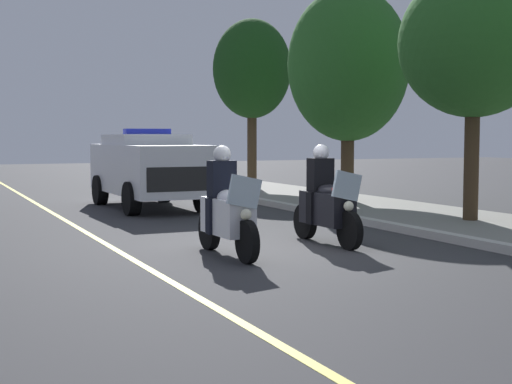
# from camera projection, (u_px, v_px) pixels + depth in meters

# --- Properties ---
(ground_plane) EXTENTS (80.00, 80.00, 0.00)m
(ground_plane) POSITION_uv_depth(u_px,v_px,m) (267.00, 247.00, 12.52)
(ground_plane) COLOR #333335
(curb_strip) EXTENTS (48.00, 0.24, 0.15)m
(curb_strip) POSITION_uv_depth(u_px,v_px,m) (424.00, 233.00, 13.83)
(curb_strip) COLOR #B7B5AD
(curb_strip) RESTS_ON ground
(sidewalk_strip) EXTENTS (48.00, 3.60, 0.10)m
(sidewalk_strip) POSITION_uv_depth(u_px,v_px,m) (503.00, 229.00, 14.61)
(sidewalk_strip) COLOR gray
(sidewalk_strip) RESTS_ON ground
(lane_stripe_center) EXTENTS (48.00, 0.12, 0.01)m
(lane_stripe_center) POSITION_uv_depth(u_px,v_px,m) (127.00, 256.00, 11.55)
(lane_stripe_center) COLOR #E0D14C
(lane_stripe_center) RESTS_ON ground
(police_motorcycle_lead_left) EXTENTS (2.14, 0.57, 1.72)m
(police_motorcycle_lead_left) POSITION_uv_depth(u_px,v_px,m) (227.00, 211.00, 11.56)
(police_motorcycle_lead_left) COLOR black
(police_motorcycle_lead_left) RESTS_ON ground
(police_motorcycle_lead_right) EXTENTS (2.14, 0.57, 1.72)m
(police_motorcycle_lead_right) POSITION_uv_depth(u_px,v_px,m) (326.00, 204.00, 12.84)
(police_motorcycle_lead_right) COLOR black
(police_motorcycle_lead_right) RESTS_ON ground
(police_suv) EXTENTS (4.94, 2.15, 2.05)m
(police_suv) POSITION_uv_depth(u_px,v_px,m) (149.00, 167.00, 19.21)
(police_suv) COLOR silver
(police_suv) RESTS_ON ground
(tree_mid_block) EXTENTS (3.12, 3.12, 5.24)m
(tree_mid_block) POSITION_uv_depth(u_px,v_px,m) (474.00, 44.00, 15.45)
(tree_mid_block) COLOR #42301E
(tree_mid_block) RESTS_ON sidewalk_strip
(tree_far_back) EXTENTS (3.29, 3.29, 5.77)m
(tree_far_back) POSITION_uv_depth(u_px,v_px,m) (348.00, 65.00, 20.15)
(tree_far_back) COLOR #42301E
(tree_far_back) RESTS_ON sidewalk_strip
(tree_behind_suv) EXTENTS (2.70, 2.70, 5.78)m
(tree_behind_suv) POSITION_uv_depth(u_px,v_px,m) (252.00, 70.00, 25.72)
(tree_behind_suv) COLOR #42301E
(tree_behind_suv) RESTS_ON sidewalk_strip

